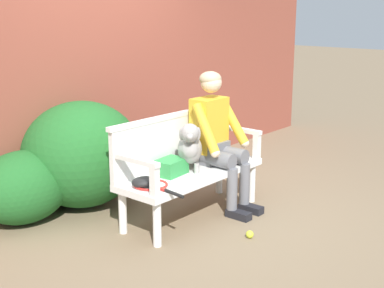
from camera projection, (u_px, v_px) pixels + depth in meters
ground_plane at (192, 216)px, 5.05m from camera, size 40.00×40.00×0.00m
brick_garden_fence at (89, 93)px, 5.69m from camera, size 8.00×0.30×2.02m
hedge_bush_mid_right at (23, 187)px, 4.85m from camera, size 0.89×0.70×0.66m
hedge_bush_far_right at (82, 154)px, 5.23m from camera, size 1.17×1.13×1.03m
garden_bench at (192, 177)px, 4.96m from camera, size 1.52×0.53×0.44m
bench_backrest at (173, 139)px, 5.03m from camera, size 1.56×0.06×0.50m
bench_armrest_left_end at (142, 169)px, 4.30m from camera, size 0.06×0.53×0.28m
bench_armrest_right_end at (246, 136)px, 5.36m from camera, size 0.06×0.53×0.28m
person_seated at (216, 135)px, 5.11m from camera, size 0.56×0.66×1.31m
dog_on_bench at (190, 146)px, 4.86m from camera, size 0.43×0.40×0.47m
tennis_racket at (153, 186)px, 4.50m from camera, size 0.33×0.58×0.03m
baseball_glove at (144, 182)px, 4.48m from camera, size 0.27×0.25×0.09m
sports_bag at (171, 167)px, 4.81m from camera, size 0.30×0.23×0.14m
tennis_ball at (250, 234)px, 4.57m from camera, size 0.07×0.07×0.07m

